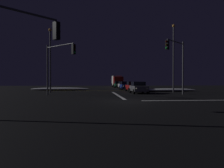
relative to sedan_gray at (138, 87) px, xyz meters
name	(u,v)px	position (x,y,z in m)	size (l,w,h in m)	color
ground	(127,101)	(-3.18, -10.87, -0.85)	(120.00, 120.00, 0.10)	black
stop_line_north	(117,95)	(-3.18, -3.05, -0.80)	(0.35, 13.37, 0.01)	white
centre_line_ns	(110,91)	(-3.18, 8.55, -0.80)	(22.00, 0.15, 0.01)	yellow
crosswalk_bar_east	(218,100)	(4.75, -10.87, -0.80)	(13.37, 0.40, 0.01)	white
snow_bank_left_curb	(61,89)	(-11.80, 9.86, -0.54)	(10.07, 1.50, 0.52)	white
snow_bank_right_curb	(167,90)	(5.45, 4.56, -0.56)	(9.32, 1.50, 0.49)	white
sedan_gray	(138,87)	(0.00, 0.00, 0.00)	(2.02, 4.33, 1.57)	slate
sedan_red	(133,86)	(0.19, 5.42, 0.00)	(2.02, 4.33, 1.57)	maroon
sedan_blue	(125,86)	(-0.06, 11.96, 0.00)	(2.02, 4.33, 1.57)	navy
sedan_white	(123,85)	(0.31, 18.66, 0.00)	(2.02, 4.33, 1.57)	silver
sedan_green	(118,84)	(-0.09, 24.29, 0.00)	(2.02, 4.33, 1.57)	#14512D
box_truck	(117,81)	(0.33, 31.05, 0.91)	(2.68, 8.28, 3.08)	red
traffic_signal_ne	(177,57)	(3.77, -3.92, 3.70)	(3.36, 3.36, 6.52)	#4C4C51
traffic_signal_nw	(58,59)	(-9.91, -4.13, 3.31)	(3.68, 3.68, 5.88)	#4C4C51
traffic_signal_sw	(14,37)	(-9.91, -17.60, 3.08)	(3.60, 3.60, 5.55)	#4C4C51
streetlamp_right_near	(174,54)	(5.75, 2.55, 4.90)	(0.44, 0.44, 10.00)	#424247
streetlamp_left_near	(50,56)	(-12.10, 2.55, 4.43)	(0.44, 0.44, 9.08)	#424247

